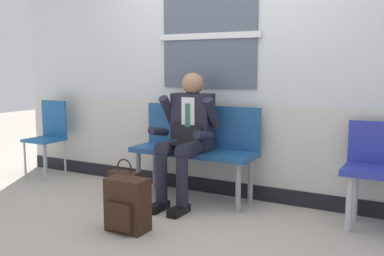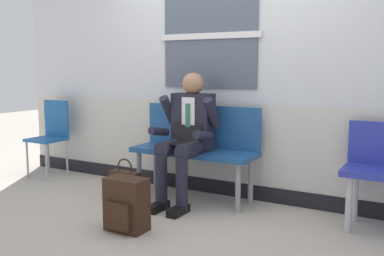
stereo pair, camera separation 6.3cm
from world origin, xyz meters
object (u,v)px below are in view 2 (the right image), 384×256
handbag (125,185)px  bench_with_person (197,143)px  backpack (126,205)px  folding_chair (52,131)px  person_seated (187,134)px

handbag → bench_with_person: bearing=39.1°
backpack → folding_chair: 2.18m
bench_with_person → person_seated: (-0.00, -0.20, 0.12)m
person_seated → backpack: bearing=-93.5°
person_seated → backpack: 0.99m
bench_with_person → backpack: bench_with_person is taller
person_seated → backpack: size_ratio=2.92×
folding_chair → backpack: bearing=-27.7°
backpack → folding_chair: (-1.91, 1.00, 0.33)m
bench_with_person → handbag: 0.82m
bench_with_person → handbag: size_ratio=2.94×
person_seated → backpack: person_seated is taller
handbag → folding_chair: 1.51m
handbag → folding_chair: folding_chair is taller
bench_with_person → handbag: bench_with_person is taller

